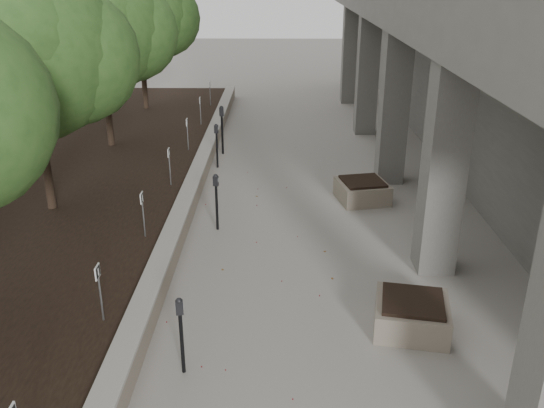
{
  "coord_description": "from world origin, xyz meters",
  "views": [
    {
      "loc": [
        0.37,
        -4.06,
        5.49
      ],
      "look_at": [
        0.24,
        6.49,
        1.13
      ],
      "focal_mm": 38.05,
      "sensor_mm": 36.0,
      "label": 1
    }
  ],
  "objects_px": {
    "parking_meter_2": "(181,336)",
    "planter_back": "(362,190)",
    "crabapple_tree_4": "(102,55)",
    "crabapple_tree_5": "(140,36)",
    "planter_front": "(412,314)",
    "parking_meter_4": "(217,146)",
    "parking_meter_3": "(217,202)",
    "parking_meter_5": "(222,130)",
    "crabapple_tree_3": "(34,88)"
  },
  "relations": [
    {
      "from": "parking_meter_2",
      "to": "planter_back",
      "type": "relative_size",
      "value": 1.07
    },
    {
      "from": "crabapple_tree_4",
      "to": "crabapple_tree_5",
      "type": "distance_m",
      "value": 5.0
    },
    {
      "from": "crabapple_tree_5",
      "to": "planter_front",
      "type": "relative_size",
      "value": 4.67
    },
    {
      "from": "parking_meter_4",
      "to": "crabapple_tree_5",
      "type": "bearing_deg",
      "value": 128.68
    },
    {
      "from": "parking_meter_3",
      "to": "parking_meter_5",
      "type": "relative_size",
      "value": 0.86
    },
    {
      "from": "crabapple_tree_5",
      "to": "parking_meter_3",
      "type": "relative_size",
      "value": 4.11
    },
    {
      "from": "crabapple_tree_4",
      "to": "crabapple_tree_5",
      "type": "relative_size",
      "value": 1.0
    },
    {
      "from": "parking_meter_2",
      "to": "planter_front",
      "type": "height_order",
      "value": "parking_meter_2"
    },
    {
      "from": "crabapple_tree_4",
      "to": "planter_back",
      "type": "height_order",
      "value": "crabapple_tree_4"
    },
    {
      "from": "parking_meter_5",
      "to": "crabapple_tree_3",
      "type": "bearing_deg",
      "value": -120.88
    },
    {
      "from": "parking_meter_2",
      "to": "parking_meter_4",
      "type": "relative_size",
      "value": 0.95
    },
    {
      "from": "planter_back",
      "to": "planter_front",
      "type": "bearing_deg",
      "value": -89.35
    },
    {
      "from": "crabapple_tree_5",
      "to": "parking_meter_3",
      "type": "distance_m",
      "value": 11.23
    },
    {
      "from": "crabapple_tree_5",
      "to": "parking_meter_5",
      "type": "bearing_deg",
      "value": -53.59
    },
    {
      "from": "parking_meter_4",
      "to": "planter_back",
      "type": "bearing_deg",
      "value": -23.79
    },
    {
      "from": "parking_meter_4",
      "to": "planter_front",
      "type": "bearing_deg",
      "value": -54.68
    },
    {
      "from": "parking_meter_3",
      "to": "parking_meter_4",
      "type": "relative_size",
      "value": 1.0
    },
    {
      "from": "parking_meter_5",
      "to": "planter_front",
      "type": "height_order",
      "value": "parking_meter_5"
    },
    {
      "from": "parking_meter_5",
      "to": "planter_back",
      "type": "distance_m",
      "value": 5.53
    },
    {
      "from": "parking_meter_3",
      "to": "planter_back",
      "type": "distance_m",
      "value": 3.93
    },
    {
      "from": "crabapple_tree_3",
      "to": "parking_meter_4",
      "type": "xyz_separation_m",
      "value": [
        3.36,
        4.04,
        -2.46
      ]
    },
    {
      "from": "crabapple_tree_4",
      "to": "parking_meter_3",
      "type": "xyz_separation_m",
      "value": [
        3.79,
        -5.28,
        -2.46
      ]
    },
    {
      "from": "parking_meter_4",
      "to": "parking_meter_5",
      "type": "height_order",
      "value": "parking_meter_5"
    },
    {
      "from": "parking_meter_3",
      "to": "parking_meter_2",
      "type": "bearing_deg",
      "value": -76.56
    },
    {
      "from": "crabapple_tree_5",
      "to": "planter_back",
      "type": "xyz_separation_m",
      "value": [
        7.27,
        -8.5,
        -2.85
      ]
    },
    {
      "from": "parking_meter_5",
      "to": "planter_front",
      "type": "relative_size",
      "value": 1.32
    },
    {
      "from": "crabapple_tree_4",
      "to": "planter_front",
      "type": "relative_size",
      "value": 4.67
    },
    {
      "from": "crabapple_tree_3",
      "to": "crabapple_tree_5",
      "type": "bearing_deg",
      "value": 90.0
    },
    {
      "from": "parking_meter_4",
      "to": "crabapple_tree_4",
      "type": "bearing_deg",
      "value": 173.34
    },
    {
      "from": "crabapple_tree_5",
      "to": "parking_meter_4",
      "type": "xyz_separation_m",
      "value": [
        3.36,
        -5.96,
        -2.46
      ]
    },
    {
      "from": "planter_front",
      "to": "crabapple_tree_5",
      "type": "bearing_deg",
      "value": 117.52
    },
    {
      "from": "crabapple_tree_4",
      "to": "parking_meter_5",
      "type": "distance_m",
      "value": 4.15
    },
    {
      "from": "parking_meter_2",
      "to": "planter_back",
      "type": "bearing_deg",
      "value": 51.7
    },
    {
      "from": "crabapple_tree_4",
      "to": "parking_meter_4",
      "type": "height_order",
      "value": "crabapple_tree_4"
    },
    {
      "from": "planter_front",
      "to": "crabapple_tree_3",
      "type": "bearing_deg",
      "value": 150.9
    },
    {
      "from": "crabapple_tree_4",
      "to": "parking_meter_5",
      "type": "relative_size",
      "value": 3.54
    },
    {
      "from": "crabapple_tree_4",
      "to": "planter_back",
      "type": "relative_size",
      "value": 4.65
    },
    {
      "from": "crabapple_tree_3",
      "to": "planter_back",
      "type": "height_order",
      "value": "crabapple_tree_3"
    },
    {
      "from": "crabapple_tree_3",
      "to": "parking_meter_2",
      "type": "xyz_separation_m",
      "value": [
        3.79,
        -5.23,
        -2.49
      ]
    },
    {
      "from": "crabapple_tree_4",
      "to": "crabapple_tree_5",
      "type": "height_order",
      "value": "same"
    },
    {
      "from": "parking_meter_3",
      "to": "parking_meter_5",
      "type": "distance_m",
      "value": 5.69
    },
    {
      "from": "crabapple_tree_4",
      "to": "parking_meter_4",
      "type": "distance_m",
      "value": 4.27
    },
    {
      "from": "parking_meter_3",
      "to": "parking_meter_4",
      "type": "xyz_separation_m",
      "value": [
        -0.43,
        4.32,
        -0.0
      ]
    },
    {
      "from": "crabapple_tree_4",
      "to": "planter_back",
      "type": "distance_m",
      "value": 8.56
    },
    {
      "from": "crabapple_tree_3",
      "to": "crabapple_tree_4",
      "type": "xyz_separation_m",
      "value": [
        0.0,
        5.0,
        0.0
      ]
    },
    {
      "from": "parking_meter_5",
      "to": "planter_front",
      "type": "xyz_separation_m",
      "value": [
        3.94,
        -9.48,
        -0.5
      ]
    },
    {
      "from": "crabapple_tree_5",
      "to": "parking_meter_2",
      "type": "distance_m",
      "value": 15.89
    },
    {
      "from": "crabapple_tree_5",
      "to": "crabapple_tree_3",
      "type": "bearing_deg",
      "value": -90.0
    },
    {
      "from": "parking_meter_3",
      "to": "planter_back",
      "type": "xyz_separation_m",
      "value": [
        3.48,
        1.77,
        -0.39
      ]
    },
    {
      "from": "crabapple_tree_3",
      "to": "crabapple_tree_5",
      "type": "xyz_separation_m",
      "value": [
        0.0,
        10.0,
        0.0
      ]
    }
  ]
}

